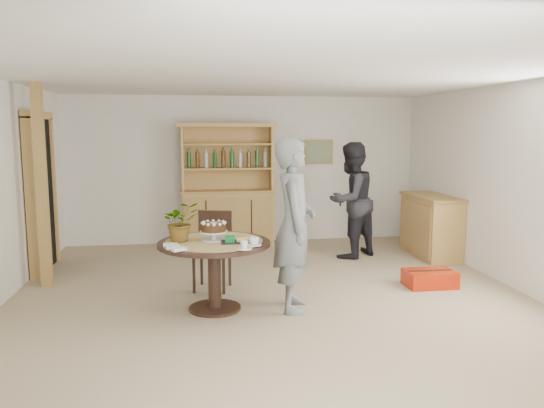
{
  "coord_description": "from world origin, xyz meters",
  "views": [
    {
      "loc": [
        -0.86,
        -5.58,
        1.93
      ],
      "look_at": [
        0.06,
        0.65,
        1.05
      ],
      "focal_mm": 35.0,
      "sensor_mm": 36.0,
      "label": 1
    }
  ],
  "objects_px": {
    "teen_boy": "(294,225)",
    "adult_person": "(351,200)",
    "dining_table": "(214,255)",
    "dining_chair": "(213,245)",
    "hutch": "(228,204)",
    "sideboard": "(431,225)",
    "red_suitcase": "(430,278)"
  },
  "relations": [
    {
      "from": "teen_boy",
      "to": "adult_person",
      "type": "xyz_separation_m",
      "value": [
        1.3,
        2.22,
        -0.05
      ]
    },
    {
      "from": "dining_table",
      "to": "dining_chair",
      "type": "xyz_separation_m",
      "value": [
        0.02,
        0.83,
        -0.07
      ]
    },
    {
      "from": "dining_chair",
      "to": "teen_boy",
      "type": "bearing_deg",
      "value": -32.64
    },
    {
      "from": "hutch",
      "to": "adult_person",
      "type": "distance_m",
      "value": 2.13
    },
    {
      "from": "sideboard",
      "to": "red_suitcase",
      "type": "relative_size",
      "value": 2.1
    },
    {
      "from": "dining_chair",
      "to": "sideboard",
      "type": "bearing_deg",
      "value": 34.9
    },
    {
      "from": "dining_table",
      "to": "dining_chair",
      "type": "relative_size",
      "value": 1.27
    },
    {
      "from": "dining_chair",
      "to": "red_suitcase",
      "type": "relative_size",
      "value": 1.57
    },
    {
      "from": "sideboard",
      "to": "teen_boy",
      "type": "distance_m",
      "value": 3.34
    },
    {
      "from": "dining_table",
      "to": "adult_person",
      "type": "distance_m",
      "value": 3.03
    },
    {
      "from": "teen_boy",
      "to": "adult_person",
      "type": "height_order",
      "value": "teen_boy"
    },
    {
      "from": "teen_boy",
      "to": "red_suitcase",
      "type": "height_order",
      "value": "teen_boy"
    },
    {
      "from": "hutch",
      "to": "dining_chair",
      "type": "relative_size",
      "value": 2.16
    },
    {
      "from": "dining_chair",
      "to": "red_suitcase",
      "type": "xyz_separation_m",
      "value": [
        2.66,
        -0.36,
        -0.43
      ]
    },
    {
      "from": "hutch",
      "to": "teen_boy",
      "type": "height_order",
      "value": "hutch"
    },
    {
      "from": "dining_table",
      "to": "red_suitcase",
      "type": "height_order",
      "value": "dining_table"
    },
    {
      "from": "teen_boy",
      "to": "sideboard",
      "type": "bearing_deg",
      "value": -39.55
    },
    {
      "from": "hutch",
      "to": "dining_table",
      "type": "relative_size",
      "value": 1.7
    },
    {
      "from": "teen_boy",
      "to": "dining_table",
      "type": "bearing_deg",
      "value": 94.1
    },
    {
      "from": "sideboard",
      "to": "adult_person",
      "type": "bearing_deg",
      "value": 175.08
    },
    {
      "from": "dining_chair",
      "to": "adult_person",
      "type": "distance_m",
      "value": 2.51
    },
    {
      "from": "dining_chair",
      "to": "dining_table",
      "type": "bearing_deg",
      "value": -75.92
    },
    {
      "from": "sideboard",
      "to": "dining_table",
      "type": "distance_m",
      "value": 3.95
    },
    {
      "from": "teen_boy",
      "to": "dining_chair",
      "type": "bearing_deg",
      "value": 52.61
    },
    {
      "from": "sideboard",
      "to": "dining_table",
      "type": "xyz_separation_m",
      "value": [
        -3.4,
        -2.01,
        0.13
      ]
    },
    {
      "from": "sideboard",
      "to": "dining_chair",
      "type": "bearing_deg",
      "value": -160.66
    },
    {
      "from": "sideboard",
      "to": "teen_boy",
      "type": "relative_size",
      "value": 0.68
    },
    {
      "from": "sideboard",
      "to": "teen_boy",
      "type": "height_order",
      "value": "teen_boy"
    },
    {
      "from": "adult_person",
      "to": "dining_chair",
      "type": "bearing_deg",
      "value": -2.34
    },
    {
      "from": "sideboard",
      "to": "adult_person",
      "type": "distance_m",
      "value": 1.32
    },
    {
      "from": "hutch",
      "to": "dining_table",
      "type": "distance_m",
      "value": 3.27
    },
    {
      "from": "dining_chair",
      "to": "adult_person",
      "type": "relative_size",
      "value": 0.54
    }
  ]
}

